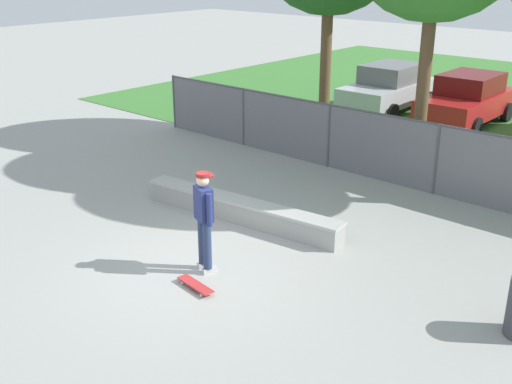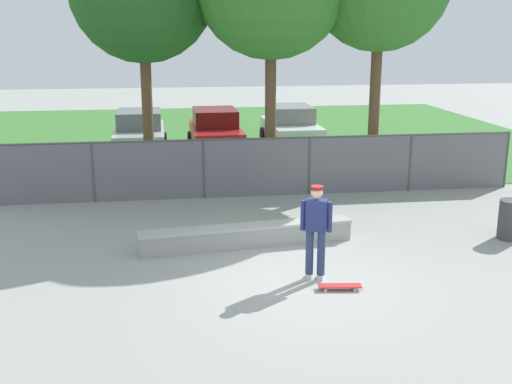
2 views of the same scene
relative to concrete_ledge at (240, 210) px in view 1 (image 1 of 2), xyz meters
The scene contains 7 objects.
ground_plane 2.16m from the concrete_ledge, 67.71° to the right, with size 80.00×80.00×0.00m, color #9E9E99.
concrete_ledge is the anchor object (origin of this frame).
skateboarder 2.42m from the concrete_ledge, 62.80° to the right, with size 0.57×0.38×1.84m.
skateboard 2.95m from the concrete_ledge, 62.01° to the right, with size 0.82×0.30×0.09m.
chainlink_fence 4.29m from the concrete_ledge, 78.94° to the left, with size 15.15×0.07×1.69m.
car_silver 11.04m from the concrete_ledge, 104.19° to the left, with size 2.06×4.22×1.66m.
car_red 10.76m from the concrete_ledge, 89.17° to the left, with size 2.06×4.22×1.66m.
Camera 1 is at (7.40, -6.81, 5.26)m, focal length 43.60 mm.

